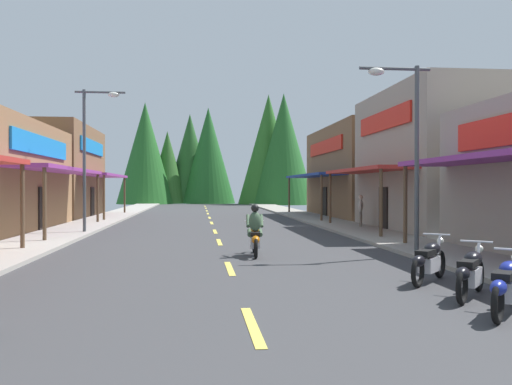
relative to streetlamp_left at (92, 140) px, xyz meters
The scene contains 15 objects.
ground 7.27m from the streetlamp_left, 22.39° to the left, with size 10.82×83.62×0.10m, color #38383A.
sidewalk_left 4.85m from the streetlamp_left, 119.17° to the left, with size 2.65×83.62×0.12m, color #9E9991.
sidewalk_right 13.07m from the streetlamp_left, 10.47° to the left, with size 2.65×83.62×0.12m, color gray.
centerline_dashes 9.55m from the streetlamp_left, 50.43° to the left, with size 0.16×60.34×0.01m.
storefront_left_far 14.99m from the streetlamp_left, 112.66° to the left, with size 8.22×11.01×6.23m.
storefront_right_middle 17.93m from the streetlamp_left, ahead, with size 10.62×9.82×6.75m.
storefront_right_far 20.91m from the streetlamp_left, 36.94° to the left, with size 8.18×13.19×6.27m.
streetlamp_left is the anchor object (origin of this frame).
streetlamp_right 14.13m from the streetlamp_left, 39.37° to the right, with size 2.19×0.30×5.76m.
motorcycle_parked_right_2 19.56m from the streetlamp_left, 59.81° to the right, with size 1.47×1.69×1.04m.
motorcycle_parked_right_3 18.46m from the streetlamp_left, 57.37° to the right, with size 1.42×1.73×1.04m.
motorcycle_parked_right_4 17.05m from the streetlamp_left, 54.51° to the right, with size 1.49×1.67×1.04m.
rider_cruising_lead 11.16m from the streetlamp_left, 52.91° to the right, with size 0.60×2.14×1.57m.
pedestrian_browsing 13.29m from the streetlamp_left, ahead, with size 0.36×0.54×1.70m.
treeline_backdrop 45.76m from the streetlamp_left, 80.50° to the left, with size 24.44×14.57×13.82m.
Camera 1 is at (-0.82, -0.49, 2.08)m, focal length 38.63 mm.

